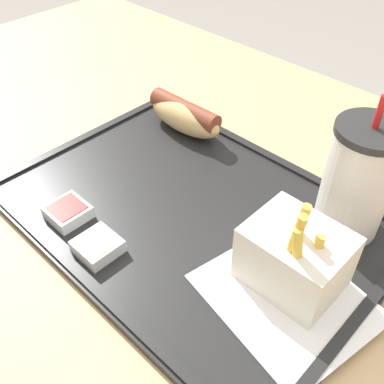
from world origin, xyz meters
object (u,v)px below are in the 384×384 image
Objects in this scene: fries_carton at (293,259)px; sauce_cup_ketchup at (68,212)px; soda_cup at (358,180)px; sauce_cup_mayo at (98,246)px; hot_dog_far at (185,115)px.

fries_carton reaches higher than sauce_cup_ketchup.
soda_cup reaches higher than fries_carton.
soda_cup is 0.29m from sauce_cup_mayo.
fries_carton is at bearing 32.57° from sauce_cup_mayo.
hot_dog_far is (-0.27, 0.01, -0.04)m from soda_cup.
fries_carton is at bearing -89.62° from soda_cup.
fries_carton is (0.27, -0.12, 0.01)m from hot_dog_far.
sauce_cup_mayo is at bearing -6.57° from sauce_cup_ketchup.
soda_cup is 3.83× the size of sauce_cup_ketchup.
soda_cup is at bearing -2.32° from hot_dog_far.
sauce_cup_ketchup is (-0.24, -0.10, -0.03)m from fries_carton.
hot_dog_far reaches higher than sauce_cup_mayo.
soda_cup is 1.32× the size of hot_dog_far.
sauce_cup_ketchup is at bearing -156.93° from fries_carton.
soda_cup is 1.48× the size of fries_carton.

